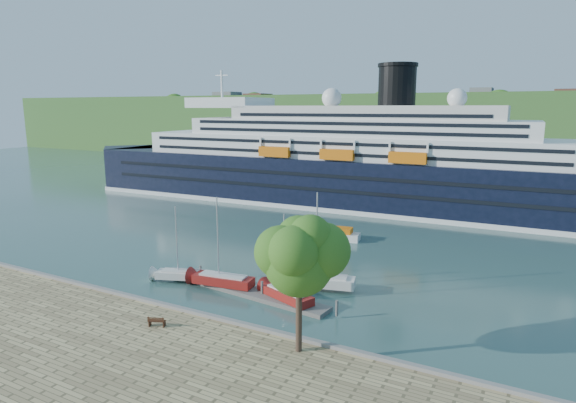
# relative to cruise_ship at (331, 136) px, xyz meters

# --- Properties ---
(ground) EXTENTS (400.00, 400.00, 0.00)m
(ground) POSITION_rel_cruise_ship_xyz_m (8.59, -57.83, -13.86)
(ground) COLOR #2C4F4B
(ground) RESTS_ON ground
(far_hillside) EXTENTS (400.00, 50.00, 24.00)m
(far_hillside) POSITION_rel_cruise_ship_xyz_m (8.59, 87.17, -1.86)
(far_hillside) COLOR #336327
(far_hillside) RESTS_ON ground
(quay_coping) EXTENTS (220.00, 0.50, 0.30)m
(quay_coping) POSITION_rel_cruise_ship_xyz_m (8.59, -58.03, -12.71)
(quay_coping) COLOR slate
(quay_coping) RESTS_ON promenade
(cruise_ship) EXTENTS (123.94, 21.96, 27.72)m
(cruise_ship) POSITION_rel_cruise_ship_xyz_m (0.00, 0.00, 0.00)
(cruise_ship) COLOR black
(cruise_ship) RESTS_ON ground
(park_bench) EXTENTS (1.68, 1.16, 1.00)m
(park_bench) POSITION_rel_cruise_ship_xyz_m (9.95, -61.58, -12.36)
(park_bench) COLOR #492714
(park_bench) RESTS_ON promenade
(promenade_tree) EXTENTS (7.16, 7.16, 11.86)m
(promenade_tree) POSITION_rel_cruise_ship_xyz_m (22.71, -59.64, -6.93)
(promenade_tree) COLOR #34681B
(promenade_tree) RESTS_ON promenade
(floating_pontoon) EXTENTS (20.18, 4.72, 0.45)m
(floating_pontoon) POSITION_rel_cruise_ship_xyz_m (11.24, -49.50, -13.64)
(floating_pontoon) COLOR slate
(floating_pontoon) RESTS_ON ground
(sailboat_white_near) EXTENTS (6.75, 3.98, 8.43)m
(sailboat_white_near) POSITION_rel_cruise_ship_xyz_m (3.04, -50.12, -9.64)
(sailboat_white_near) COLOR silver
(sailboat_white_near) RESTS_ON ground
(sailboat_red) EXTENTS (7.08, 4.15, 8.84)m
(sailboat_red) POSITION_rel_cruise_ship_xyz_m (16.51, -49.89, -9.44)
(sailboat_red) COLOR maroon
(sailboat_red) RESTS_ON ground
(sailboat_white_far) EXTENTS (8.31, 4.10, 10.34)m
(sailboat_white_far) POSITION_rel_cruise_ship_xyz_m (18.12, -45.00, -8.69)
(sailboat_white_far) COLOR silver
(sailboat_white_far) RESTS_ON ground
(tender_launch) EXTENTS (7.17, 3.34, 1.91)m
(tender_launch) POSITION_rel_cruise_ship_xyz_m (11.80, -25.13, -12.90)
(tender_launch) COLOR orange
(tender_launch) RESTS_ON ground
(sailboat_extra) EXTENTS (7.78, 3.04, 9.78)m
(sailboat_extra) POSITION_rel_cruise_ship_xyz_m (8.41, -49.64, -8.97)
(sailboat_extra) COLOR maroon
(sailboat_extra) RESTS_ON ground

